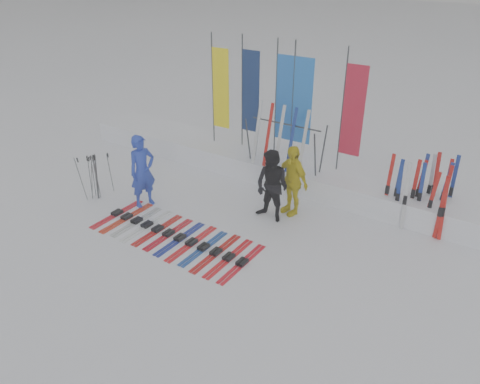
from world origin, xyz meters
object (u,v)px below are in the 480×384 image
Objects in this scene: person_blue at (142,171)px; ski_rack at (285,138)px; person_yellow at (292,180)px; ski_row at (174,236)px; person_black at (272,186)px.

person_blue reaches higher than ski_rack.
ski_rack is (2.40, 2.91, 0.45)m from person_blue.
person_blue reaches higher than person_yellow.
person_blue is at bearing 154.68° from ski_row.
person_blue is 3.25m from person_black.
person_yellow is 1.57m from ski_rack.
person_yellow is at bearing 71.55° from person_black.
ski_row is 1.90× the size of ski_rack.
person_black is 1.93m from ski_rack.
person_black is 0.45× the size of ski_row.
person_yellow is 0.46× the size of ski_row.
ski_row is at bearing -98.23° from person_blue.
person_black is 1.00× the size of person_yellow.
ski_rack is (-0.64, 1.75, 0.50)m from person_black.
ski_row is (-1.41, -1.93, -0.85)m from person_black.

